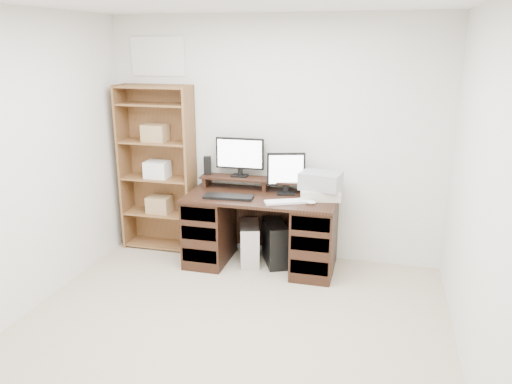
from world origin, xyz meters
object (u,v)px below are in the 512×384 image
at_px(printer, 320,193).
at_px(tower_silver, 250,243).
at_px(desk, 261,229).
at_px(monitor_wide, 240,155).
at_px(monitor_small, 286,172).
at_px(bookshelf, 158,167).
at_px(tower_black, 275,243).

distance_m(printer, tower_silver, 0.92).
distance_m(desk, monitor_wide, 0.81).
bearing_deg(monitor_small, monitor_wide, 151.98).
relative_size(printer, tower_silver, 0.91).
xyz_separation_m(tower_silver, bookshelf, (-1.08, 0.18, 0.71)).
bearing_deg(bookshelf, monitor_wide, 2.65).
bearing_deg(tower_silver, bookshelf, 154.24).
relative_size(printer, tower_black, 0.80).
height_order(printer, tower_silver, printer).
bearing_deg(monitor_wide, monitor_small, -13.57).
relative_size(monitor_wide, monitor_small, 1.22).
bearing_deg(monitor_wide, printer, -13.25).
relative_size(desk, bookshelf, 0.83).
height_order(monitor_wide, printer, monitor_wide).
xyz_separation_m(desk, bookshelf, (-1.21, 0.21, 0.53)).
xyz_separation_m(monitor_wide, bookshelf, (-0.91, -0.04, -0.18)).
bearing_deg(desk, tower_black, 30.52).
xyz_separation_m(monitor_small, tower_silver, (-0.35, -0.11, -0.77)).
distance_m(monitor_small, bookshelf, 1.43).
xyz_separation_m(monitor_wide, tower_silver, (0.16, -0.23, -0.88)).
height_order(monitor_wide, monitor_small, monitor_wide).
bearing_deg(monitor_wide, desk, -42.05).
bearing_deg(tower_silver, monitor_wide, 109.83).
xyz_separation_m(monitor_wide, printer, (0.87, -0.19, -0.30)).
distance_m(monitor_small, tower_silver, 0.85).
distance_m(printer, bookshelf, 1.80).
xyz_separation_m(monitor_wide, monitor_small, (0.51, -0.11, -0.12)).
distance_m(tower_silver, bookshelf, 1.30).
height_order(desk, bookshelf, bookshelf).
distance_m(tower_black, bookshelf, 1.51).
bearing_deg(tower_silver, printer, -13.14).
height_order(monitor_small, tower_silver, monitor_small).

